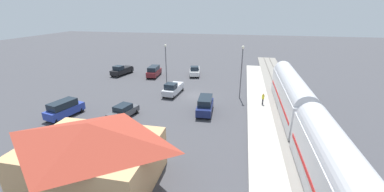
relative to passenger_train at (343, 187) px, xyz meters
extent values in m
plane|color=#424247|center=(14.00, -22.42, -2.86)|extent=(200.00, 200.00, 0.00)
cube|color=gray|center=(0.00, -22.42, -2.77)|extent=(4.80, 70.00, 0.18)
cube|color=#59544C|center=(-0.72, -22.42, -2.62)|extent=(0.10, 70.00, 0.12)
cube|color=#59544C|center=(0.72, -22.42, -2.62)|extent=(0.10, 70.00, 0.12)
cube|color=#B7B2A8|center=(4.00, -22.42, -2.71)|extent=(3.20, 46.00, 0.30)
cube|color=silver|center=(0.00, -18.96, -0.71)|extent=(2.90, 18.16, 3.70)
cube|color=red|center=(1.46, -18.96, -1.01)|extent=(0.04, 16.71, 0.36)
cylinder|color=silver|center=(0.00, -18.96, 1.04)|extent=(2.75, 17.43, 2.76)
cylinder|color=silver|center=(0.00, 0.00, 1.04)|extent=(2.75, 17.43, 2.76)
cube|color=tan|center=(18.00, -0.42, -1.04)|extent=(10.04, 7.25, 3.63)
pyramid|color=#9E3828|center=(18.00, -0.42, 1.61)|extent=(10.84, 8.05, 1.66)
cube|color=#4C3323|center=(18.00, -4.07, -1.81)|extent=(1.10, 0.08, 2.10)
cylinder|color=#333338|center=(3.46, -19.84, -2.13)|extent=(0.22, 0.22, 0.85)
cylinder|color=yellow|center=(3.46, -19.84, -1.40)|extent=(0.36, 0.36, 0.62)
sphere|color=tan|center=(3.46, -19.84, -0.97)|extent=(0.24, 0.24, 0.24)
cube|color=#47494F|center=(21.51, -12.20, -2.14)|extent=(2.80, 4.80, 0.76)
cube|color=#19232D|center=(21.51, -12.20, -1.44)|extent=(2.06, 2.47, 0.64)
cylinder|color=black|center=(21.90, -14.04, -2.52)|extent=(0.22, 0.68, 0.68)
cylinder|color=black|center=(20.35, -13.68, -2.52)|extent=(0.22, 0.68, 0.68)
cylinder|color=black|center=(22.67, -10.72, -2.52)|extent=(0.22, 0.68, 0.68)
cylinder|color=black|center=(21.11, -10.36, -2.52)|extent=(0.22, 0.68, 0.68)
cube|color=silver|center=(17.65, -22.30, -2.02)|extent=(2.46, 5.56, 0.92)
cube|color=#19232D|center=(17.75, -21.28, -1.14)|extent=(1.88, 1.88, 0.84)
cylinder|color=black|center=(16.99, -20.08, -2.48)|extent=(0.22, 0.76, 0.76)
cylinder|color=black|center=(18.71, -20.24, -2.48)|extent=(0.22, 0.76, 0.76)
cylinder|color=black|center=(16.59, -24.36, -2.48)|extent=(0.22, 0.76, 0.76)
cylinder|color=black|center=(18.30, -24.52, -2.48)|extent=(0.22, 0.76, 0.76)
cube|color=silver|center=(17.56, -23.24, -1.46)|extent=(2.13, 3.13, 0.20)
cube|color=#283D9E|center=(29.16, -10.88, -2.02)|extent=(3.00, 5.21, 1.00)
cube|color=#19232D|center=(29.19, -10.73, -1.08)|extent=(2.44, 3.73, 0.88)
cylinder|color=black|center=(29.58, -12.92, -2.52)|extent=(0.22, 0.68, 0.68)
cylinder|color=black|center=(27.90, -12.54, -2.52)|extent=(0.22, 0.68, 0.68)
cylinder|color=black|center=(30.42, -9.21, -2.52)|extent=(0.22, 0.68, 0.68)
cylinder|color=black|center=(28.74, -8.83, -2.52)|extent=(0.22, 0.68, 0.68)
cube|color=black|center=(31.91, -32.03, -2.02)|extent=(3.11, 5.70, 0.92)
cube|color=#19232D|center=(32.14, -31.03, -1.14)|extent=(2.07, 2.07, 0.84)
cylinder|color=black|center=(31.55, -29.75, -2.48)|extent=(0.22, 0.76, 0.76)
cylinder|color=black|center=(33.23, -30.13, -2.48)|extent=(0.22, 0.76, 0.76)
cylinder|color=black|center=(30.59, -33.94, -2.48)|extent=(0.22, 0.76, 0.76)
cylinder|color=black|center=(32.27, -34.32, -2.48)|extent=(0.22, 0.76, 0.76)
cube|color=black|center=(31.70, -32.96, -1.46)|extent=(2.48, 3.31, 0.20)
cube|color=maroon|center=(24.65, -32.06, -2.02)|extent=(2.27, 5.02, 1.00)
cube|color=#19232D|center=(24.64, -31.91, -1.08)|extent=(1.94, 3.53, 0.88)
cylinder|color=black|center=(25.63, -33.90, -2.52)|extent=(0.22, 0.68, 0.68)
cylinder|color=black|center=(23.91, -34.01, -2.52)|extent=(0.22, 0.68, 0.68)
cylinder|color=black|center=(25.39, -30.11, -2.52)|extent=(0.22, 0.68, 0.68)
cylinder|color=black|center=(23.67, -30.22, -2.52)|extent=(0.22, 0.68, 0.68)
cube|color=navy|center=(11.30, -15.84, -2.02)|extent=(2.21, 4.99, 1.00)
cube|color=#19232D|center=(11.30, -15.99, -1.08)|extent=(1.90, 3.51, 0.88)
cylinder|color=black|center=(10.34, -13.99, -2.52)|extent=(0.22, 0.68, 0.68)
cylinder|color=black|center=(12.06, -13.90, -2.52)|extent=(0.22, 0.68, 0.68)
cylinder|color=black|center=(10.54, -17.78, -2.52)|extent=(0.22, 0.68, 0.68)
cylinder|color=black|center=(12.25, -17.69, -2.52)|extent=(0.22, 0.68, 0.68)
cube|color=white|center=(16.54, -34.87, -2.02)|extent=(2.91, 5.67, 0.92)
cube|color=#19232D|center=(16.35, -33.86, -1.14)|extent=(2.01, 2.01, 0.84)
cylinder|color=black|center=(15.30, -32.91, -2.48)|extent=(0.22, 0.76, 0.76)
cylinder|color=black|center=(16.99, -32.60, -2.48)|extent=(0.22, 0.76, 0.76)
cylinder|color=black|center=(16.08, -37.14, -2.48)|extent=(0.22, 0.76, 0.76)
cylinder|color=black|center=(17.78, -36.82, -2.48)|extent=(0.22, 0.76, 0.76)
cube|color=white|center=(16.71, -35.80, -1.46)|extent=(2.37, 3.26, 0.20)
cylinder|color=#515156|center=(6.80, -22.72, 1.08)|extent=(0.16, 0.16, 7.88)
sphere|color=#EAE5C6|center=(6.80, -22.72, 5.20)|extent=(0.44, 0.44, 0.44)
cylinder|color=#515156|center=(20.38, -27.26, 0.67)|extent=(0.16, 0.16, 7.05)
sphere|color=#EAE5C6|center=(20.38, -27.26, 4.37)|extent=(0.44, 0.44, 0.44)
camera|label=1|loc=(6.85, 13.86, 10.60)|focal=22.37mm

